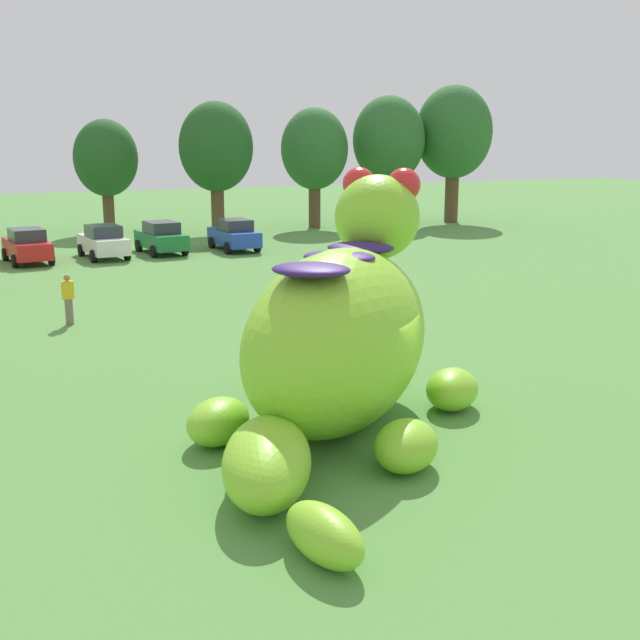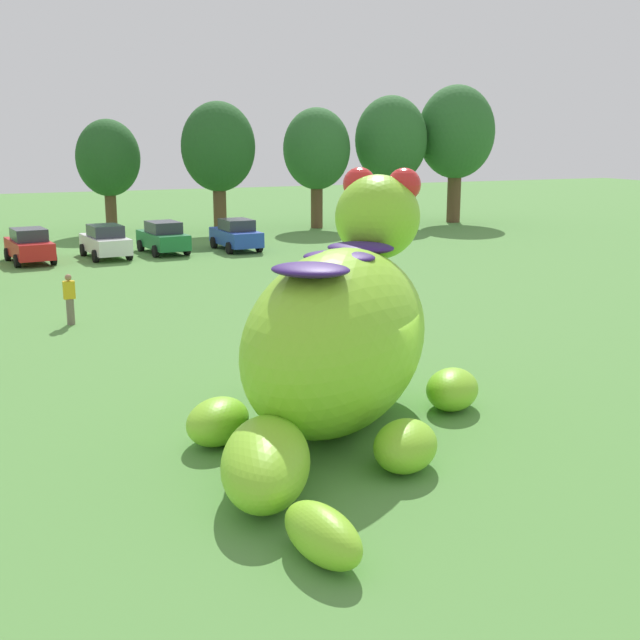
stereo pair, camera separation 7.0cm
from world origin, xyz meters
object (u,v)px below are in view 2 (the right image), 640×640
object	(u,v)px
car_blue	(236,235)
spectator_near_inflatable	(70,300)
car_white	(105,241)
car_red	(29,246)
giant_inflatable_creature	(339,337)
car_green	(163,237)

from	to	relation	value
car_blue	spectator_near_inflatable	bearing A→B (deg)	-125.33
car_white	car_red	bearing A→B (deg)	-178.20
spectator_near_inflatable	car_red	bearing A→B (deg)	90.61
car_blue	spectator_near_inflatable	world-z (taller)	car_blue
spectator_near_inflatable	car_blue	bearing A→B (deg)	54.67
giant_inflatable_creature	car_red	bearing A→B (deg)	99.05
car_white	car_blue	bearing A→B (deg)	0.84
car_red	car_white	size ratio (longest dim) A/B	1.00
car_green	spectator_near_inflatable	bearing A→B (deg)	-113.43
car_green	spectator_near_inflatable	world-z (taller)	car_green
car_green	car_white	bearing A→B (deg)	-170.79
car_white	car_green	bearing A→B (deg)	9.21
car_red	spectator_near_inflatable	size ratio (longest dim) A/B	2.50
giant_inflatable_creature	spectator_near_inflatable	xyz separation A→B (m)	(-4.17, 12.36, -1.14)
car_green	car_red	bearing A→B (deg)	-174.80
car_red	car_white	xyz separation A→B (m)	(3.72, 0.12, 0.00)
giant_inflatable_creature	car_white	distance (m)	27.29
car_blue	car_red	bearing A→B (deg)	-178.83
giant_inflatable_creature	car_green	xyz separation A→B (m)	(2.51, 27.76, -1.13)
giant_inflatable_creature	spectator_near_inflatable	distance (m)	13.10
car_red	car_blue	xyz separation A→B (m)	(10.79, 0.22, 0.00)
car_red	car_green	world-z (taller)	same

